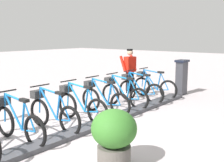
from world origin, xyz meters
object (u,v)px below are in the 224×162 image
(bike_docked_3, at_px, (103,98))
(planter_bush, at_px, (114,135))
(worker_near_rack, at_px, (130,69))
(bike_docked_5, at_px, (52,112))
(bike_docked_0, at_px, (153,85))
(payment_kiosk, at_px, (181,77))
(bike_docked_1, at_px, (139,89))
(bike_docked_2, at_px, (122,93))
(bike_docked_6, at_px, (17,121))
(bike_docked_4, at_px, (80,105))

(bike_docked_3, relative_size, planter_bush, 1.77)
(planter_bush, bearing_deg, worker_near_rack, -56.97)
(bike_docked_5, height_order, planter_bush, bike_docked_5)
(bike_docked_0, distance_m, bike_docked_5, 4.47)
(payment_kiosk, bearing_deg, bike_docked_1, 73.58)
(bike_docked_2, distance_m, bike_docked_6, 3.58)
(bike_docked_2, distance_m, bike_docked_5, 2.68)
(bike_docked_4, distance_m, bike_docked_5, 0.89)
(bike_docked_1, xyz_separation_m, planter_bush, (-2.23, 4.08, 0.11))
(bike_docked_0, bearing_deg, bike_docked_4, 90.00)
(bike_docked_6, bearing_deg, payment_kiosk, -95.10)
(bike_docked_0, xyz_separation_m, bike_docked_4, (0.00, 3.58, 0.00))
(bike_docked_1, height_order, planter_bush, bike_docked_1)
(bike_docked_6, bearing_deg, bike_docked_2, -90.00)
(bike_docked_0, xyz_separation_m, bike_docked_3, (0.00, 2.68, 0.00))
(bike_docked_0, height_order, bike_docked_5, same)
(worker_near_rack, relative_size, planter_bush, 1.71)
(bike_docked_6, distance_m, planter_bush, 2.26)
(bike_docked_0, height_order, bike_docked_6, same)
(bike_docked_4, distance_m, worker_near_rack, 3.78)
(bike_docked_4, bearing_deg, planter_bush, 147.93)
(bike_docked_0, distance_m, bike_docked_3, 2.68)
(bike_docked_2, height_order, bike_docked_4, same)
(bike_docked_0, xyz_separation_m, bike_docked_1, (0.00, 0.89, 0.00))
(bike_docked_2, height_order, bike_docked_5, same)
(bike_docked_3, bearing_deg, planter_bush, 134.20)
(bike_docked_1, bearing_deg, payment_kiosk, -106.42)
(bike_docked_3, height_order, planter_bush, bike_docked_3)
(bike_docked_1, height_order, bike_docked_4, same)
(bike_docked_1, relative_size, bike_docked_2, 1.00)
(bike_docked_2, relative_size, bike_docked_5, 1.00)
(payment_kiosk, distance_m, bike_docked_3, 3.78)
(bike_docked_0, xyz_separation_m, bike_docked_5, (0.00, 4.47, 0.00))
(bike_docked_3, distance_m, worker_near_rack, 2.94)
(payment_kiosk, distance_m, bike_docked_6, 6.44)
(worker_near_rack, distance_m, planter_bush, 5.97)
(bike_docked_5, distance_m, worker_near_rack, 4.64)
(payment_kiosk, xyz_separation_m, bike_docked_4, (0.57, 4.62, -0.24))
(bike_docked_0, xyz_separation_m, bike_docked_6, (0.00, 5.36, 0.00))
(planter_bush, bearing_deg, bike_docked_5, -12.67)
(bike_docked_1, bearing_deg, bike_docked_5, 90.00)
(bike_docked_0, distance_m, bike_docked_2, 1.79)
(worker_near_rack, bearing_deg, bike_docked_3, 110.71)
(bike_docked_5, bearing_deg, bike_docked_0, -90.00)
(bike_docked_1, bearing_deg, bike_docked_2, 90.00)
(payment_kiosk, relative_size, bike_docked_2, 0.74)
(payment_kiosk, bearing_deg, worker_near_rack, 32.44)
(payment_kiosk, xyz_separation_m, bike_docked_2, (0.57, 2.83, -0.24))
(bike_docked_1, relative_size, planter_bush, 1.77)
(bike_docked_0, distance_m, bike_docked_6, 5.36)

